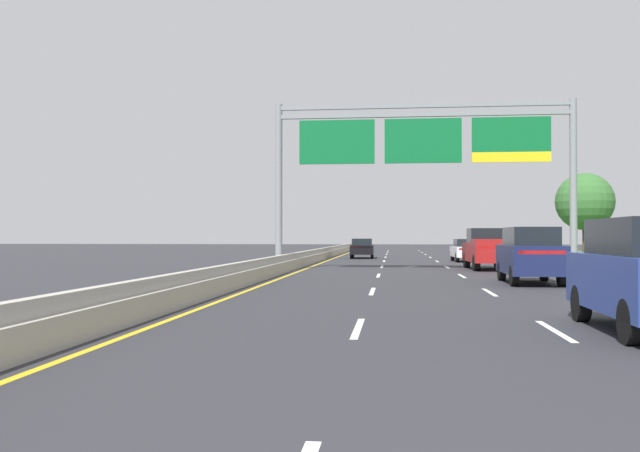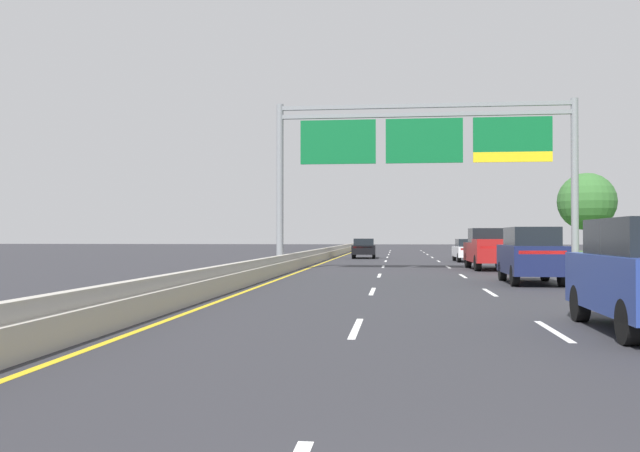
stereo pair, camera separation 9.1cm
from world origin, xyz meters
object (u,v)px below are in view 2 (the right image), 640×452
at_px(overhead_sign_gantry, 424,149).
at_px(car_black_left_lane_sedan, 364,248).
at_px(car_navy_right_lane_suv, 531,254).
at_px(pickup_truck_red, 489,249).
at_px(car_white_right_lane_sedan, 468,250).
at_px(roadside_tree_far, 587,202).

xyz_separation_m(overhead_sign_gantry, car_black_left_lane_sedan, (-3.99, 20.47, -5.32)).
relative_size(overhead_sign_gantry, car_navy_right_lane_suv, 3.19).
relative_size(pickup_truck_red, car_navy_right_lane_suv, 1.15).
bearing_deg(car_navy_right_lane_suv, car_white_right_lane_sedan, 0.94).
relative_size(pickup_truck_red, roadside_tree_far, 0.87).
relative_size(overhead_sign_gantry, car_white_right_lane_sedan, 3.39).
bearing_deg(car_white_right_lane_sedan, overhead_sign_gantry, 164.24).
bearing_deg(pickup_truck_red, car_white_right_lane_sedan, -2.04).
distance_m(overhead_sign_gantry, car_navy_right_lane_suv, 10.56).
xyz_separation_m(car_black_left_lane_sedan, car_navy_right_lane_suv, (7.61, -29.01, 0.28)).
distance_m(pickup_truck_red, car_black_left_lane_sedan, 19.42).
bearing_deg(car_white_right_lane_sedan, car_navy_right_lane_suv, 178.74).
bearing_deg(car_navy_right_lane_suv, car_black_left_lane_sedan, 15.50).
height_order(overhead_sign_gantry, car_black_left_lane_sedan, overhead_sign_gantry).
height_order(car_white_right_lane_sedan, roadside_tree_far, roadside_tree_far).
bearing_deg(car_black_left_lane_sedan, car_navy_right_lane_suv, -166.60).
height_order(car_black_left_lane_sedan, car_white_right_lane_sedan, same).
relative_size(overhead_sign_gantry, car_black_left_lane_sedan, 3.39).
xyz_separation_m(car_white_right_lane_sedan, car_navy_right_lane_suv, (0.05, -22.47, 0.28)).
bearing_deg(car_black_left_lane_sedan, roadside_tree_far, -108.17).
xyz_separation_m(car_black_left_lane_sedan, car_white_right_lane_sedan, (7.55, -6.54, 0.00)).
xyz_separation_m(pickup_truck_red, car_black_left_lane_sedan, (-7.48, 17.92, -0.26)).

